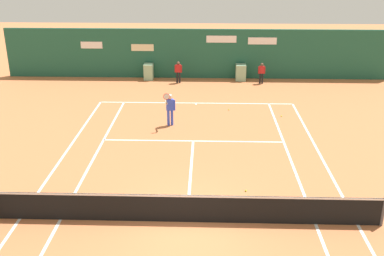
% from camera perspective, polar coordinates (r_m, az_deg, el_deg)
% --- Properties ---
extents(ground_plane, '(80.00, 80.00, 0.01)m').
position_cam_1_polar(ground_plane, '(15.05, -0.54, -10.43)').
color(ground_plane, '#C67042').
extents(tennis_net, '(12.10, 0.10, 1.07)m').
position_cam_1_polar(tennis_net, '(14.29, -0.64, -9.92)').
color(tennis_net, '#4C4C51').
rests_on(tennis_net, ground_plane).
extents(sponsor_back_wall, '(25.00, 1.02, 3.18)m').
position_cam_1_polar(sponsor_back_wall, '(29.85, 0.76, 9.18)').
color(sponsor_back_wall, '#1E5642').
rests_on(sponsor_back_wall, ground_plane).
extents(player_on_baseline, '(0.51, 0.73, 1.78)m').
position_cam_1_polar(player_on_baseline, '(21.69, -2.77, 2.63)').
color(player_on_baseline, blue).
rests_on(player_on_baseline, ground_plane).
extents(ball_kid_centre_post, '(0.46, 0.19, 1.38)m').
position_cam_1_polar(ball_kid_centre_post, '(28.83, -1.72, 7.18)').
color(ball_kid_centre_post, black).
rests_on(ball_kid_centre_post, ground_plane).
extents(ball_kid_right_post, '(0.44, 0.18, 1.32)m').
position_cam_1_polar(ball_kid_right_post, '(28.99, 8.69, 6.95)').
color(ball_kid_right_post, black).
rests_on(ball_kid_right_post, ground_plane).
extents(tennis_ball_by_sideline, '(0.07, 0.07, 0.07)m').
position_cam_1_polar(tennis_ball_by_sideline, '(16.28, 6.74, -7.79)').
color(tennis_ball_by_sideline, '#CCE033').
rests_on(tennis_ball_by_sideline, ground_plane).
extents(tennis_ball_mid_court, '(0.07, 0.07, 0.07)m').
position_cam_1_polar(tennis_ball_mid_court, '(23.55, 11.11, 1.48)').
color(tennis_ball_mid_court, '#CCE033').
rests_on(tennis_ball_mid_court, ground_plane).
extents(tennis_ball_near_service_line, '(0.07, 0.07, 0.07)m').
position_cam_1_polar(tennis_ball_near_service_line, '(24.13, 4.61, 2.32)').
color(tennis_ball_near_service_line, '#CCE033').
rests_on(tennis_ball_near_service_line, ground_plane).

